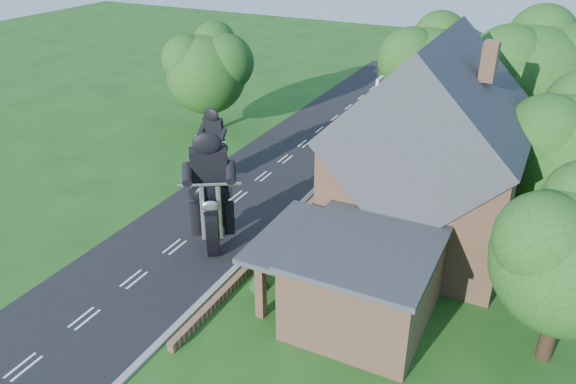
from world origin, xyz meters
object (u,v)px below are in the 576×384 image
at_px(house, 428,160).
at_px(motorcycle_lead, 213,231).
at_px(motorcycle_follow, 216,170).
at_px(garden_wall, 298,218).
at_px(annex, 362,280).

height_order(house, motorcycle_lead, house).
bearing_deg(motorcycle_follow, garden_wall, 160.82).
xyz_separation_m(garden_wall, annex, (5.57, -5.80, 1.57)).
bearing_deg(garden_wall, motorcycle_lead, -121.97).
distance_m(motorcycle_lead, motorcycle_follow, 7.59).
xyz_separation_m(garden_wall, house, (6.19, 1.00, 4.14)).
distance_m(garden_wall, motorcycle_follow, 7.01).
height_order(annex, motorcycle_lead, annex).
bearing_deg(annex, motorcycle_lead, 168.24).
bearing_deg(motorcycle_lead, house, 178.37).
height_order(garden_wall, motorcycle_lead, motorcycle_lead).
relative_size(house, annex, 1.45).
bearing_deg(house, garden_wall, -170.83).
distance_m(annex, motorcycle_follow, 14.66).
distance_m(house, motorcycle_follow, 13.36).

